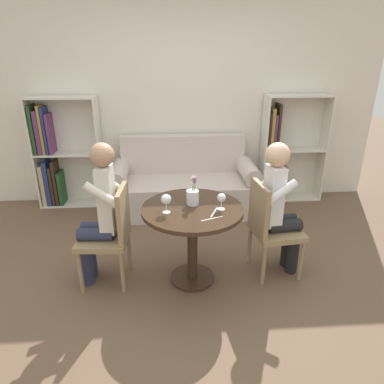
# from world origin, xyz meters

# --- Properties ---
(ground_plane) EXTENTS (16.00, 16.00, 0.00)m
(ground_plane) POSITION_xyz_m (0.00, 0.00, 0.00)
(ground_plane) COLOR brown
(back_wall) EXTENTS (5.20, 0.05, 2.70)m
(back_wall) POSITION_xyz_m (0.00, 1.96, 1.35)
(back_wall) COLOR silver
(back_wall) RESTS_ON ground_plane
(round_table) EXTENTS (0.86, 0.86, 0.72)m
(round_table) POSITION_xyz_m (0.00, 0.00, 0.56)
(round_table) COLOR #382619
(round_table) RESTS_ON ground_plane
(couch) EXTENTS (1.85, 0.80, 0.92)m
(couch) POSITION_xyz_m (0.00, 1.54, 0.31)
(couch) COLOR beige
(couch) RESTS_ON ground_plane
(bookshelf_left) EXTENTS (0.84, 0.28, 1.43)m
(bookshelf_left) POSITION_xyz_m (-1.62, 1.81, 0.67)
(bookshelf_left) COLOR silver
(bookshelf_left) RESTS_ON ground_plane
(bookshelf_right) EXTENTS (0.84, 0.28, 1.43)m
(bookshelf_right) POSITION_xyz_m (1.37, 1.81, 0.62)
(bookshelf_right) COLOR silver
(bookshelf_right) RESTS_ON ground_plane
(chair_left) EXTENTS (0.45, 0.45, 0.90)m
(chair_left) POSITION_xyz_m (-0.70, 0.05, 0.49)
(chair_left) COLOR #937A56
(chair_left) RESTS_ON ground_plane
(chair_right) EXTENTS (0.47, 0.47, 0.90)m
(chair_right) POSITION_xyz_m (0.70, 0.07, 0.49)
(chair_right) COLOR #937A56
(chair_right) RESTS_ON ground_plane
(person_left) EXTENTS (0.43, 0.36, 1.28)m
(person_left) POSITION_xyz_m (-0.79, 0.06, 0.67)
(person_left) COLOR #282D47
(person_left) RESTS_ON ground_plane
(person_right) EXTENTS (0.44, 0.37, 1.25)m
(person_right) POSITION_xyz_m (0.79, 0.09, 0.67)
(person_right) COLOR black
(person_right) RESTS_ON ground_plane
(wine_glass_left) EXTENTS (0.08, 0.08, 0.16)m
(wine_glass_left) POSITION_xyz_m (-0.22, -0.08, 0.84)
(wine_glass_left) COLOR white
(wine_glass_left) RESTS_ON round_table
(wine_glass_right) EXTENTS (0.07, 0.07, 0.14)m
(wine_glass_right) POSITION_xyz_m (0.24, -0.05, 0.82)
(wine_glass_right) COLOR white
(wine_glass_right) RESTS_ON round_table
(flower_vase) EXTENTS (0.11, 0.11, 0.26)m
(flower_vase) POSITION_xyz_m (0.01, 0.07, 0.81)
(flower_vase) COLOR silver
(flower_vase) RESTS_ON round_table
(knife_left_setting) EXTENTS (0.08, 0.18, 0.00)m
(knife_left_setting) POSITION_xyz_m (0.17, -0.11, 0.73)
(knife_left_setting) COLOR silver
(knife_left_setting) RESTS_ON round_table
(fork_left_setting) EXTENTS (0.18, 0.08, 0.00)m
(fork_left_setting) POSITION_xyz_m (0.14, -0.22, 0.73)
(fork_left_setting) COLOR silver
(fork_left_setting) RESTS_ON round_table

